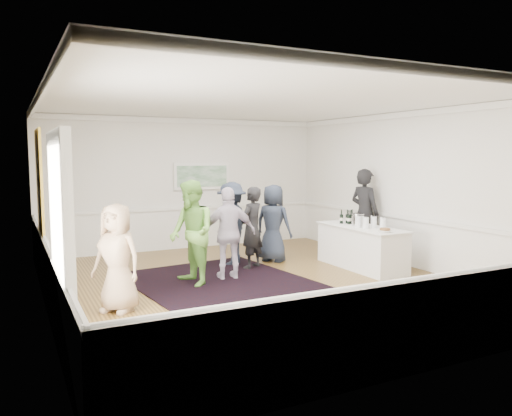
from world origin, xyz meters
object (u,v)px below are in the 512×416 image
bartender (365,213)px  guest_navy (273,223)px  serving_table (361,247)px  guest_lilac (229,233)px  guest_tan (117,258)px  ice_bucket (358,220)px  nut_bowl (385,230)px  guest_dark_a (232,223)px  guest_green (192,233)px  guest_dark_b (252,228)px

bartender → guest_navy: bartender is taller
serving_table → guest_lilac: bearing=172.5°
bartender → guest_lilac: 3.54m
bartender → guest_tan: bearing=92.4°
guest_tan → ice_bucket: 5.09m
bartender → ice_bucket: size_ratio=7.69×
serving_table → nut_bowl: nut_bowl is taller
guest_dark_a → ice_bucket: bearing=105.3°
guest_lilac → ice_bucket: 2.78m
guest_green → guest_navy: size_ratio=1.12×
guest_lilac → guest_navy: 1.79m
bartender → guest_tan: bartender is taller
guest_navy → ice_bucket: (1.30, -1.24, 0.13)m
guest_dark_a → guest_dark_b: (0.22, -0.51, -0.04)m
guest_lilac → bartender: bearing=-164.0°
guest_dark_b → nut_bowl: (1.91, -1.80, 0.06)m
guest_dark_a → nut_bowl: 3.14m
guest_dark_b → guest_dark_a: bearing=-96.7°
ice_bucket → guest_dark_a: bearing=148.6°
serving_table → guest_lilac: 2.84m
serving_table → guest_dark_b: size_ratio=1.27×
serving_table → ice_bucket: ice_bucket is taller
bartender → nut_bowl: bearing=140.6°
guest_navy → nut_bowl: (1.19, -2.20, 0.06)m
guest_green → ice_bucket: size_ratio=7.18×
guest_dark_a → guest_dark_b: 0.56m
bartender → guest_tan: 5.95m
guest_dark_a → nut_bowl: (2.12, -2.31, 0.02)m
bartender → guest_navy: size_ratio=1.20×
bartender → guest_green: 4.31m
guest_lilac → ice_bucket: bearing=-176.2°
guest_tan → guest_lilac: size_ratio=0.93×
guest_dark_a → ice_bucket: size_ratio=6.70×
guest_dark_b → guest_navy: 0.82m
guest_green → guest_navy: 2.51m
guest_green → guest_dark_b: bearing=108.4°
serving_table → guest_green: 3.59m
serving_table → guest_dark_a: bearing=146.3°
guest_dark_b → ice_bucket: bearing=127.6°
guest_green → nut_bowl: size_ratio=7.80×
guest_lilac → guest_dark_a: guest_dark_a is taller
guest_dark_a → bartender: bearing=123.9°
guest_green → guest_dark_a: (1.31, 1.24, -0.06)m
serving_table → nut_bowl: 0.95m
guest_green → guest_navy: (2.24, 1.12, -0.10)m
ice_bucket → guest_dark_b: bearing=157.2°
guest_lilac → guest_green: bearing=17.0°
serving_table → guest_green: (-3.55, 0.25, 0.50)m
bartender → ice_bucket: bartender is taller
serving_table → nut_bowl: size_ratio=8.83×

